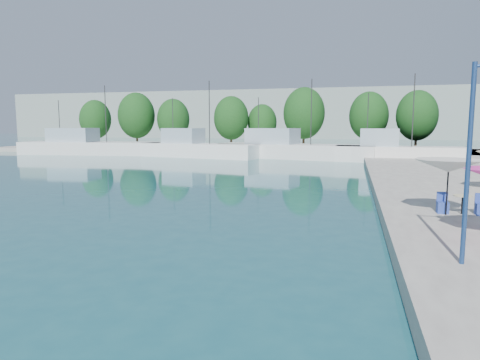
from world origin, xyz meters
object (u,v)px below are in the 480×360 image
(trawler_03, at_px, (291,150))
(trawler_04, at_px, (395,153))
(umbrella_white, at_px, (449,166))
(trawler_01, at_px, (90,147))
(trawler_02, at_px, (196,149))

(trawler_03, xyz_separation_m, trawler_04, (12.24, -2.93, 0.00))
(trawler_04, relative_size, umbrella_white, 5.27)
(trawler_01, xyz_separation_m, umbrella_white, (40.56, -36.48, 1.48))
(trawler_01, distance_m, trawler_03, 29.32)
(trawler_01, distance_m, trawler_04, 41.68)
(trawler_01, height_order, trawler_02, same)
(trawler_04, bearing_deg, trawler_01, 179.23)
(trawler_02, distance_m, trawler_04, 24.67)
(trawler_04, distance_m, umbrella_white, 33.36)
(trawler_01, xyz_separation_m, trawler_04, (41.56, -3.17, 0.00))
(trawler_01, bearing_deg, trawler_03, -5.67)
(trawler_02, xyz_separation_m, umbrella_white, (23.62, -35.04, 1.48))
(trawler_02, bearing_deg, trawler_03, 17.88)
(trawler_03, bearing_deg, trawler_01, -167.68)
(trawler_03, height_order, trawler_04, same)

